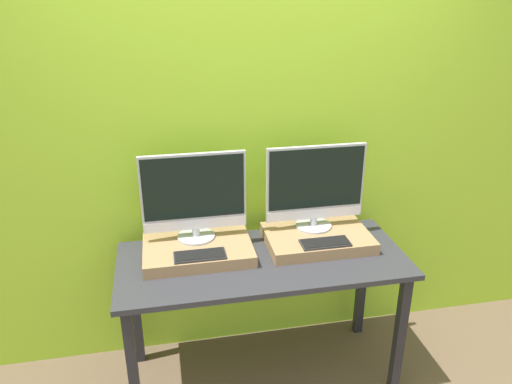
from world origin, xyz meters
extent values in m
cube|color=#9ED12D|center=(0.00, 0.72, 1.30)|extent=(8.00, 0.04, 2.60)
cube|color=#2D2D33|center=(0.00, 0.33, 0.78)|extent=(1.53, 0.65, 0.03)
cube|color=#232328|center=(-0.71, 0.06, 0.38)|extent=(0.05, 0.05, 0.76)
cube|color=#232328|center=(0.71, 0.06, 0.38)|extent=(0.05, 0.05, 0.76)
cube|color=#232328|center=(-0.71, 0.59, 0.38)|extent=(0.05, 0.05, 0.76)
cube|color=#232328|center=(0.71, 0.59, 0.38)|extent=(0.05, 0.05, 0.76)
cube|color=#99754C|center=(-0.33, 0.42, 0.82)|extent=(0.58, 0.39, 0.07)
cylinder|color=#B2B2B7|center=(-0.33, 0.51, 0.86)|extent=(0.21, 0.21, 0.01)
cylinder|color=#B2B2B7|center=(-0.33, 0.51, 0.89)|extent=(0.04, 0.04, 0.04)
cube|color=#B2B2B7|center=(-0.33, 0.51, 1.12)|extent=(0.56, 0.02, 0.43)
cube|color=black|center=(-0.33, 0.49, 1.15)|extent=(0.53, 0.00, 0.34)
cube|color=silver|center=(-0.33, 0.49, 0.94)|extent=(0.55, 0.00, 0.06)
cube|color=#2D2D2D|center=(-0.33, 0.30, 0.86)|extent=(0.26, 0.11, 0.01)
cube|color=black|center=(-0.33, 0.30, 0.87)|extent=(0.25, 0.10, 0.00)
cube|color=#99754C|center=(0.33, 0.42, 0.82)|extent=(0.58, 0.39, 0.07)
cylinder|color=#B2B2B7|center=(0.33, 0.51, 0.86)|extent=(0.21, 0.21, 0.01)
cylinder|color=#B2B2B7|center=(0.33, 0.51, 0.89)|extent=(0.04, 0.04, 0.04)
cube|color=#B2B2B7|center=(0.33, 0.51, 1.12)|extent=(0.56, 0.02, 0.43)
cube|color=black|center=(0.33, 0.49, 1.15)|extent=(0.53, 0.00, 0.34)
cube|color=silver|center=(0.33, 0.49, 0.94)|extent=(0.55, 0.00, 0.06)
cube|color=#2D2D2D|center=(0.33, 0.30, 0.86)|extent=(0.26, 0.11, 0.01)
cube|color=black|center=(0.33, 0.30, 0.87)|extent=(0.25, 0.10, 0.00)
camera|label=1|loc=(-0.49, -1.93, 2.15)|focal=35.00mm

